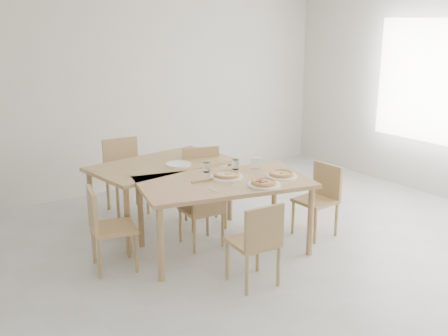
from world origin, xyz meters
TOP-DOWN VIEW (x-y plane):
  - main_table at (-0.34, 0.99)m, footprint 1.83×1.30m
  - chair_south at (-0.52, 0.22)m, footprint 0.41×0.41m
  - chair_north at (-0.09, 1.78)m, footprint 0.54×0.54m
  - chair_west at (-1.48, 1.27)m, footprint 0.47×0.47m
  - chair_east at (0.78, 0.78)m, footprint 0.40×0.40m
  - plate_margherita at (0.21, 0.77)m, footprint 0.31×0.31m
  - plate_mushroom at (-0.26, 1.06)m, footprint 0.33×0.33m
  - plate_pepperoni at (-0.12, 0.64)m, footprint 0.32×0.32m
  - pizza_margherita at (0.21, 0.77)m, footprint 0.29×0.29m
  - pizza_mushroom at (-0.26, 1.06)m, footprint 0.34×0.34m
  - pizza_pepperoni at (-0.12, 0.64)m, footprint 0.28×0.28m
  - tumbler_a at (-0.32, 1.35)m, footprint 0.07×0.07m
  - tumbler_b at (-0.01, 1.26)m, footprint 0.08×0.08m
  - napkin_holder at (0.17, 1.14)m, footprint 0.12×0.11m
  - fork_a at (-0.60, 0.80)m, footprint 0.02×0.18m
  - fork_b at (-0.36, 0.80)m, footprint 0.10×0.16m
  - second_table at (-0.54, 1.92)m, footprint 1.63×1.08m
  - chair_back_s at (-0.45, 1.18)m, footprint 0.41×0.41m
  - chair_back_n at (-0.66, 2.67)m, footprint 0.47×0.47m
  - plate_empty at (-0.43, 1.74)m, footprint 0.27×0.27m

SIDE VIEW (x-z plane):
  - chair_back_s at x=-0.45m, z-range 0.06..0.83m
  - chair_south at x=-0.52m, z-range 0.06..0.84m
  - chair_east at x=0.78m, z-range 0.06..0.84m
  - chair_west at x=-1.48m, z-range 0.06..0.86m
  - chair_north at x=-0.09m, z-range 0.07..0.94m
  - chair_back_n at x=-0.66m, z-range 0.07..0.95m
  - second_table at x=-0.54m, z-range 0.29..1.04m
  - main_table at x=-0.34m, z-range 0.30..1.05m
  - fork_a at x=-0.60m, z-range 0.75..0.76m
  - fork_b at x=-0.36m, z-range 0.75..0.76m
  - plate_margherita at x=0.21m, z-range 0.75..0.77m
  - plate_mushroom at x=-0.26m, z-range 0.75..0.77m
  - plate_pepperoni at x=-0.12m, z-range 0.75..0.77m
  - plate_empty at x=-0.43m, z-range 0.75..0.77m
  - pizza_margherita at x=0.21m, z-range 0.76..0.80m
  - pizza_mushroom at x=-0.26m, z-range 0.76..0.80m
  - pizza_pepperoni at x=-0.12m, z-range 0.77..0.80m
  - tumbler_a at x=-0.32m, z-range 0.75..0.85m
  - tumbler_b at x=-0.01m, z-range 0.75..0.85m
  - napkin_holder at x=0.17m, z-range 0.75..0.87m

